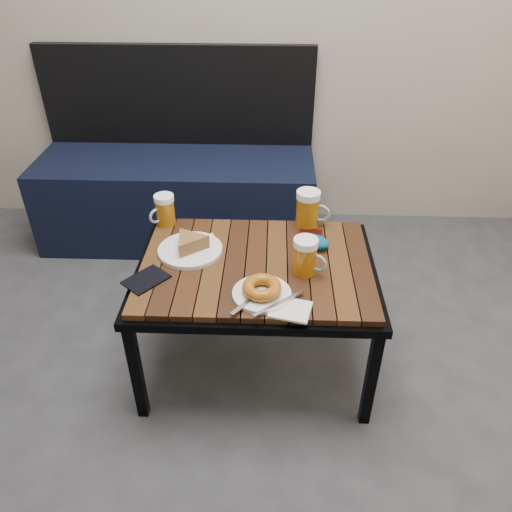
{
  "coord_description": "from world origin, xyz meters",
  "views": [
    {
      "loc": [
        0.24,
        -0.58,
        1.48
      ],
      "look_at": [
        0.19,
        0.83,
        0.5
      ],
      "focal_mm": 35.0,
      "sensor_mm": 36.0,
      "label": 1
    }
  ],
  "objects_px": {
    "bench": "(178,189)",
    "beer_mug_left": "(165,210)",
    "passport_navy": "(146,280)",
    "cafe_table": "(256,273)",
    "beer_mug_right": "(306,256)",
    "plate_pie": "(190,246)",
    "knit_pouch": "(314,242)",
    "passport_burgundy": "(309,237)",
    "plate_bagel": "(262,290)",
    "beer_mug_centre": "(308,209)"
  },
  "relations": [
    {
      "from": "bench",
      "to": "beer_mug_left",
      "type": "bearing_deg",
      "value": -83.01
    },
    {
      "from": "beer_mug_left",
      "to": "passport_navy",
      "type": "distance_m",
      "value": 0.37
    },
    {
      "from": "cafe_table",
      "to": "beer_mug_right",
      "type": "height_order",
      "value": "beer_mug_right"
    },
    {
      "from": "plate_pie",
      "to": "knit_pouch",
      "type": "height_order",
      "value": "plate_pie"
    },
    {
      "from": "beer_mug_right",
      "to": "passport_navy",
      "type": "relative_size",
      "value": 0.95
    },
    {
      "from": "cafe_table",
      "to": "knit_pouch",
      "type": "xyz_separation_m",
      "value": [
        0.21,
        0.1,
        0.07
      ]
    },
    {
      "from": "cafe_table",
      "to": "passport_navy",
      "type": "distance_m",
      "value": 0.38
    },
    {
      "from": "plate_pie",
      "to": "passport_burgundy",
      "type": "distance_m",
      "value": 0.45
    },
    {
      "from": "plate_bagel",
      "to": "knit_pouch",
      "type": "bearing_deg",
      "value": 57.28
    },
    {
      "from": "plate_bagel",
      "to": "passport_burgundy",
      "type": "xyz_separation_m",
      "value": [
        0.17,
        0.35,
        -0.02
      ]
    },
    {
      "from": "passport_burgundy",
      "to": "knit_pouch",
      "type": "bearing_deg",
      "value": -67.33
    },
    {
      "from": "beer_mug_left",
      "to": "passport_burgundy",
      "type": "distance_m",
      "value": 0.56
    },
    {
      "from": "cafe_table",
      "to": "beer_mug_right",
      "type": "distance_m",
      "value": 0.21
    },
    {
      "from": "beer_mug_centre",
      "to": "passport_navy",
      "type": "distance_m",
      "value": 0.67
    },
    {
      "from": "beer_mug_right",
      "to": "passport_burgundy",
      "type": "relative_size",
      "value": 1.13
    },
    {
      "from": "cafe_table",
      "to": "beer_mug_centre",
      "type": "height_order",
      "value": "beer_mug_centre"
    },
    {
      "from": "beer_mug_left",
      "to": "plate_bagel",
      "type": "bearing_deg",
      "value": 87.44
    },
    {
      "from": "plate_pie",
      "to": "beer_mug_right",
      "type": "bearing_deg",
      "value": -14.9
    },
    {
      "from": "bench",
      "to": "beer_mug_right",
      "type": "height_order",
      "value": "bench"
    },
    {
      "from": "passport_burgundy",
      "to": "knit_pouch",
      "type": "height_order",
      "value": "knit_pouch"
    },
    {
      "from": "plate_pie",
      "to": "plate_bagel",
      "type": "xyz_separation_m",
      "value": [
        0.26,
        -0.24,
        -0.0
      ]
    },
    {
      "from": "beer_mug_centre",
      "to": "knit_pouch",
      "type": "xyz_separation_m",
      "value": [
        0.02,
        -0.16,
        -0.05
      ]
    },
    {
      "from": "plate_pie",
      "to": "passport_navy",
      "type": "xyz_separation_m",
      "value": [
        -0.12,
        -0.17,
        -0.02
      ]
    },
    {
      "from": "plate_bagel",
      "to": "passport_navy",
      "type": "relative_size",
      "value": 1.66
    },
    {
      "from": "cafe_table",
      "to": "plate_pie",
      "type": "distance_m",
      "value": 0.25
    },
    {
      "from": "cafe_table",
      "to": "passport_navy",
      "type": "relative_size",
      "value": 6.09
    },
    {
      "from": "passport_navy",
      "to": "bench",
      "type": "bearing_deg",
      "value": 134.36
    },
    {
      "from": "beer_mug_left",
      "to": "knit_pouch",
      "type": "height_order",
      "value": "beer_mug_left"
    },
    {
      "from": "bench",
      "to": "passport_navy",
      "type": "distance_m",
      "value": 1.07
    },
    {
      "from": "bench",
      "to": "passport_burgundy",
      "type": "height_order",
      "value": "bench"
    },
    {
      "from": "beer_mug_centre",
      "to": "passport_navy",
      "type": "xyz_separation_m",
      "value": [
        -0.55,
        -0.37,
        -0.07
      ]
    },
    {
      "from": "passport_burgundy",
      "to": "plate_bagel",
      "type": "bearing_deg",
      "value": -105.21
    },
    {
      "from": "beer_mug_left",
      "to": "beer_mug_right",
      "type": "bearing_deg",
      "value": 105.91
    },
    {
      "from": "bench",
      "to": "beer_mug_centre",
      "type": "xyz_separation_m",
      "value": [
        0.64,
        -0.67,
        0.27
      ]
    },
    {
      "from": "cafe_table",
      "to": "plate_bagel",
      "type": "distance_m",
      "value": 0.19
    },
    {
      "from": "bench",
      "to": "plate_pie",
      "type": "xyz_separation_m",
      "value": [
        0.21,
        -0.88,
        0.23
      ]
    },
    {
      "from": "cafe_table",
      "to": "plate_pie",
      "type": "bearing_deg",
      "value": 166.31
    },
    {
      "from": "beer_mug_centre",
      "to": "plate_pie",
      "type": "relative_size",
      "value": 0.63
    },
    {
      "from": "plate_pie",
      "to": "plate_bagel",
      "type": "distance_m",
      "value": 0.35
    },
    {
      "from": "beer_mug_right",
      "to": "plate_pie",
      "type": "bearing_deg",
      "value": -168.23
    },
    {
      "from": "cafe_table",
      "to": "passport_navy",
      "type": "bearing_deg",
      "value": -162.25
    },
    {
      "from": "beer_mug_centre",
      "to": "beer_mug_right",
      "type": "bearing_deg",
      "value": -82.88
    },
    {
      "from": "beer_mug_left",
      "to": "passport_navy",
      "type": "bearing_deg",
      "value": 45.85
    },
    {
      "from": "beer_mug_centre",
      "to": "passport_navy",
      "type": "relative_size",
      "value": 1.06
    },
    {
      "from": "bench",
      "to": "beer_mug_centre",
      "type": "relative_size",
      "value": 9.61
    },
    {
      "from": "beer_mug_centre",
      "to": "bench",
      "type": "bearing_deg",
      "value": 144.7
    },
    {
      "from": "passport_navy",
      "to": "cafe_table",
      "type": "bearing_deg",
      "value": 57.45
    },
    {
      "from": "plate_pie",
      "to": "passport_navy",
      "type": "bearing_deg",
      "value": -125.16
    },
    {
      "from": "bench",
      "to": "passport_burgundy",
      "type": "distance_m",
      "value": 1.02
    },
    {
      "from": "bench",
      "to": "beer_mug_right",
      "type": "distance_m",
      "value": 1.19
    }
  ]
}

